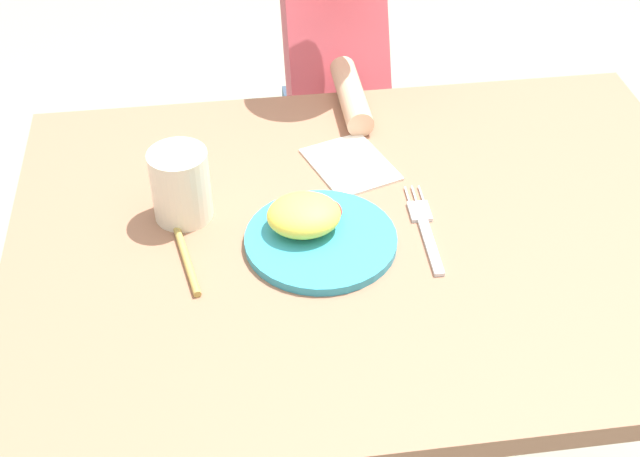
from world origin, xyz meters
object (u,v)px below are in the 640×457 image
object	(u,v)px
fork	(425,228)
drinking_cup	(181,185)
person	(332,124)
spoon	(175,224)
plate	(314,229)

from	to	relation	value
fork	drinking_cup	xyz separation A→B (m)	(-0.34, 0.08, 0.05)
fork	person	xyz separation A→B (m)	(-0.05, 0.54, -0.17)
fork	drinking_cup	world-z (taller)	drinking_cup
spoon	drinking_cup	xyz separation A→B (m)	(0.01, 0.03, 0.05)
person	spoon	bearing A→B (deg)	58.60
plate	drinking_cup	distance (m)	0.20
plate	spoon	size ratio (longest dim) A/B	1.01
drinking_cup	spoon	bearing A→B (deg)	-114.86
fork	person	size ratio (longest dim) A/B	0.19
plate	person	bearing A→B (deg)	78.75
person	drinking_cup	bearing A→B (deg)	58.24
spoon	person	size ratio (longest dim) A/B	0.20
drinking_cup	person	world-z (taller)	person
plate	person	distance (m)	0.58
spoon	drinking_cup	size ratio (longest dim) A/B	1.95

